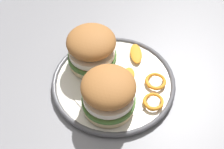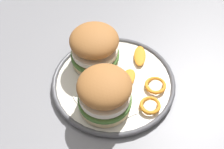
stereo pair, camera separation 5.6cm
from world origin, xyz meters
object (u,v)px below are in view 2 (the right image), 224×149
dinner_plate (112,82)px  sandwich_half_left (105,93)px  dining_table (108,123)px  sandwich_half_right (95,47)px

dinner_plate → sandwich_half_left: (-0.07, -0.00, 0.06)m
dining_table → dinner_plate: 0.12m
dining_table → sandwich_half_left: sandwich_half_left is taller
dinner_plate → sandwich_half_left: sandwich_half_left is taller
dining_table → sandwich_half_right: 0.21m
dining_table → sandwich_half_left: bearing=-177.9°
dinner_plate → sandwich_half_left: bearing=-176.5°
sandwich_half_right → sandwich_half_left: bearing=-153.6°
sandwich_half_left → sandwich_half_right: bearing=26.4°
dinner_plate → sandwich_half_right: sandwich_half_right is taller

